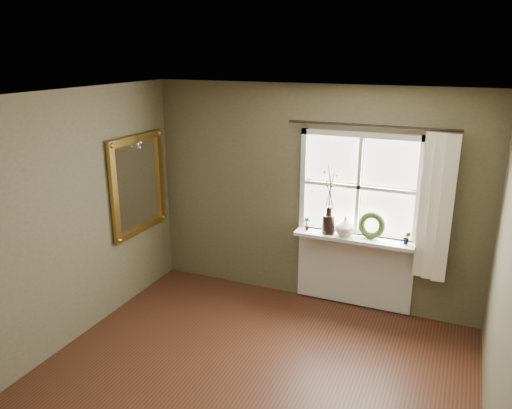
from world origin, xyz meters
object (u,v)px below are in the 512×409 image
object	(u,v)px
cream_vase	(345,226)
dark_jug	(329,224)
gilt_mirror	(138,184)
wreath	(371,228)

from	to	relation	value
cream_vase	dark_jug	bearing A→B (deg)	180.00
dark_jug	gilt_mirror	world-z (taller)	gilt_mirror
dark_jug	cream_vase	xyz separation A→B (m)	(0.19, 0.00, 0.01)
dark_jug	cream_vase	distance (m)	0.19
dark_jug	cream_vase	world-z (taller)	cream_vase
gilt_mirror	cream_vase	bearing A→B (deg)	12.92
dark_jug	wreath	distance (m)	0.49
cream_vase	wreath	bearing A→B (deg)	7.82
dark_jug	wreath	xyz separation A→B (m)	(0.48, 0.04, 0.01)
cream_vase	gilt_mirror	bearing A→B (deg)	-167.08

